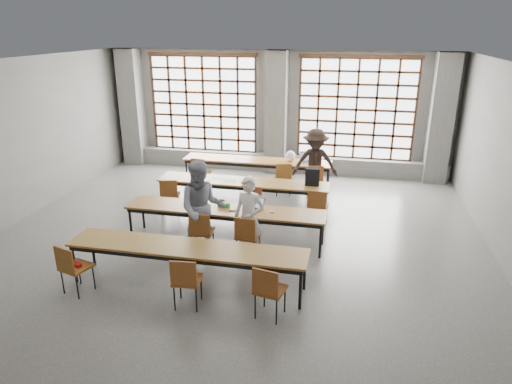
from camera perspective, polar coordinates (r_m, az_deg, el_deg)
floor at (r=9.04m, az=-3.24°, el=-7.16°), size 11.00×11.00×0.00m
ceiling at (r=8.06m, az=-3.75°, el=15.54°), size 11.00×11.00×0.00m
wall_back at (r=13.63m, az=2.74°, el=10.01°), size 10.00×0.00×10.00m
wall_front at (r=3.93m, az=-26.64°, el=-19.86°), size 10.00×0.00×10.00m
column_left at (r=14.77m, az=-15.22°, el=10.13°), size 0.60×0.55×3.50m
column_mid at (r=13.35m, az=2.54°, el=9.81°), size 0.60×0.55×3.50m
column_right at (r=13.38m, az=22.12°, el=8.38°), size 0.60×0.55×3.50m
window_left at (r=14.06m, az=-6.55°, el=10.84°), size 3.32×0.12×3.00m
window_right at (r=13.35m, az=12.41°, el=10.01°), size 3.32×0.12×3.00m
sill_ledge at (r=13.78m, az=2.50°, el=3.72°), size 9.80×0.35×0.50m
desk_row_a at (r=12.33m, az=0.13°, el=3.77°), size 4.00×0.70×0.73m
desk_row_b at (r=10.64m, az=-1.63°, el=1.06°), size 4.00×0.70×0.73m
desk_row_c at (r=9.07m, az=-3.88°, el=-2.45°), size 4.00×0.70×0.73m
desk_row_d at (r=7.64m, az=-8.65°, el=-7.20°), size 4.00×0.70×0.73m
chair_back_left at (r=12.16m, az=-7.01°, el=2.73°), size 0.47×0.47×0.88m
chair_back_mid at (r=11.64m, az=3.44°, el=2.07°), size 0.51×0.51×0.88m
chair_back_right at (r=11.56m, az=7.34°, el=1.80°), size 0.49×0.50×0.88m
chair_mid_left at (r=10.60m, az=-10.76°, el=-0.11°), size 0.52×0.52×0.88m
chair_mid_centre at (r=10.02m, az=-0.25°, el=-0.94°), size 0.42×0.43×0.88m
chair_mid_right at (r=9.84m, az=7.70°, el=-1.54°), size 0.46×0.46×0.88m
chair_front_left at (r=8.66m, az=-6.87°, el=-4.63°), size 0.46×0.46×0.88m
chair_front_right at (r=8.43m, az=-1.14°, el=-5.19°), size 0.46×0.46×0.88m
chair_near_left at (r=7.96m, az=-22.04°, el=-8.41°), size 0.52×0.52×0.88m
chair_near_mid at (r=7.12m, az=-8.77°, el=-10.55°), size 0.46×0.46×0.88m
chair_near_right at (r=6.81m, az=1.55°, el=-11.81°), size 0.50×0.50×0.88m
student_male at (r=8.44m, az=-0.90°, el=-3.25°), size 0.63×0.47×1.59m
student_female at (r=8.62m, az=-6.74°, el=-2.00°), size 1.05×0.93×1.83m
student_back at (r=11.58m, az=7.39°, el=3.59°), size 1.20×0.78×1.75m
laptop_front at (r=8.99m, az=-0.20°, el=-1.75°), size 0.45×0.42×0.26m
laptop_back at (r=12.21m, az=6.36°, el=4.09°), size 0.44×0.41×0.26m
mouse at (r=8.82m, az=2.02°, el=-2.49°), size 0.11×0.08×0.04m
green_box at (r=9.11m, az=-4.07°, el=-1.59°), size 0.27×0.15×0.09m
phone at (r=8.91m, az=-2.95°, el=-2.35°), size 0.14×0.09×0.01m
paper_sheet_a at (r=10.82m, az=-4.67°, el=1.69°), size 0.32×0.25×0.00m
paper_sheet_b at (r=10.64m, az=-3.27°, el=1.42°), size 0.30×0.22×0.00m
paper_sheet_c at (r=10.60m, az=-1.11°, el=1.36°), size 0.32×0.25×0.00m
backpack at (r=10.36m, az=7.06°, el=1.92°), size 0.33×0.22×0.40m
plastic_bag at (r=12.18m, az=4.34°, el=4.51°), size 0.32×0.29×0.29m
red_pouch at (r=8.02m, az=-21.58°, el=-8.42°), size 0.22×0.14×0.06m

